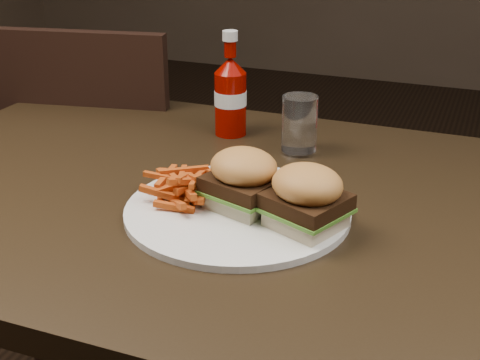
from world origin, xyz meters
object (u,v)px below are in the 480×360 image
(plate, at_px, (237,211))
(chair_far, at_px, (117,197))
(dining_table, at_px, (223,203))
(tumbler, at_px, (300,123))
(ketchup_bottle, at_px, (230,104))

(plate, bearing_deg, chair_far, 135.22)
(dining_table, xyz_separation_m, chair_far, (-0.52, 0.50, -0.30))
(dining_table, distance_m, chair_far, 0.78)
(chair_far, height_order, tumbler, tumbler)
(dining_table, bearing_deg, plate, -51.99)
(ketchup_bottle, bearing_deg, tumbler, -17.13)
(ketchup_bottle, relative_size, tumbler, 1.22)
(ketchup_bottle, bearing_deg, plate, -66.12)
(dining_table, xyz_separation_m, plate, (0.05, -0.06, 0.03))
(chair_far, relative_size, plate, 1.37)
(plate, height_order, ketchup_bottle, ketchup_bottle)
(chair_far, xyz_separation_m, plate, (0.57, -0.56, 0.33))
(plate, relative_size, ketchup_bottle, 2.74)
(plate, distance_m, ketchup_bottle, 0.35)
(chair_far, distance_m, ketchup_bottle, 0.63)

